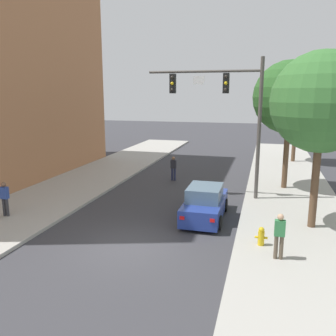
{
  "coord_description": "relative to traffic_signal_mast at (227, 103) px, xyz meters",
  "views": [
    {
      "loc": [
        4.95,
        -12.1,
        5.82
      ],
      "look_at": [
        0.14,
        5.46,
        2.0
      ],
      "focal_mm": 38.29,
      "sensor_mm": 36.0,
      "label": 1
    }
  ],
  "objects": [
    {
      "name": "pedestrian_sidewalk_right_walker",
      "position": [
        2.71,
        -7.36,
        -4.26
      ],
      "size": [
        0.36,
        0.22,
        1.64
      ],
      "color": "brown",
      "rests_on": "sidewalk_right"
    },
    {
      "name": "pedestrian_sidewalk_left_walker",
      "position": [
        -9.51,
        -6.1,
        -4.26
      ],
      "size": [
        0.36,
        0.22,
        1.64
      ],
      "color": "#333338",
      "rests_on": "sidewalk_left"
    },
    {
      "name": "street_tree_third",
      "position": [
        4.41,
        12.05,
        0.71
      ],
      "size": [
        3.86,
        3.86,
        7.84
      ],
      "color": "brown",
      "rests_on": "sidewalk_right"
    },
    {
      "name": "pedestrian_crossing_road",
      "position": [
        -3.82,
        3.36,
        -4.41
      ],
      "size": [
        0.36,
        0.22,
        1.64
      ],
      "color": "#232847",
      "rests_on": "ground"
    },
    {
      "name": "traffic_signal_mast",
      "position": [
        0.0,
        0.0,
        0.0
      ],
      "size": [
        6.17,
        0.38,
        7.5
      ],
      "color": "#514C47",
      "rests_on": "sidewalk_right"
    },
    {
      "name": "street_tree_nearest",
      "position": [
        4.19,
        -3.76,
        0.12
      ],
      "size": [
        4.13,
        4.13,
        7.38
      ],
      "color": "brown",
      "rests_on": "sidewalk_right"
    },
    {
      "name": "sidewalk_right",
      "position": [
        3.62,
        -7.45,
        -5.25
      ],
      "size": [
        5.0,
        60.0,
        0.15
      ],
      "primitive_type": "cube",
      "color": "#A8A59E",
      "rests_on": "ground"
    },
    {
      "name": "street_tree_second",
      "position": [
        3.31,
        2.79,
        0.25
      ],
      "size": [
        4.26,
        4.26,
        7.57
      ],
      "color": "brown",
      "rests_on": "sidewalk_right"
    },
    {
      "name": "ground_plane",
      "position": [
        -2.88,
        -7.45,
        -5.32
      ],
      "size": [
        120.0,
        120.0,
        0.0
      ],
      "primitive_type": "plane",
      "color": "#38383D"
    },
    {
      "name": "fire_hydrant",
      "position": [
        2.11,
        -6.34,
        -4.82
      ],
      "size": [
        0.48,
        0.24,
        0.72
      ],
      "color": "gold",
      "rests_on": "sidewalk_right"
    },
    {
      "name": "car_lead_blue",
      "position": [
        -0.51,
        -3.54,
        -4.6
      ],
      "size": [
        1.86,
        4.25,
        1.6
      ],
      "color": "navy",
      "rests_on": "ground"
    }
  ]
}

